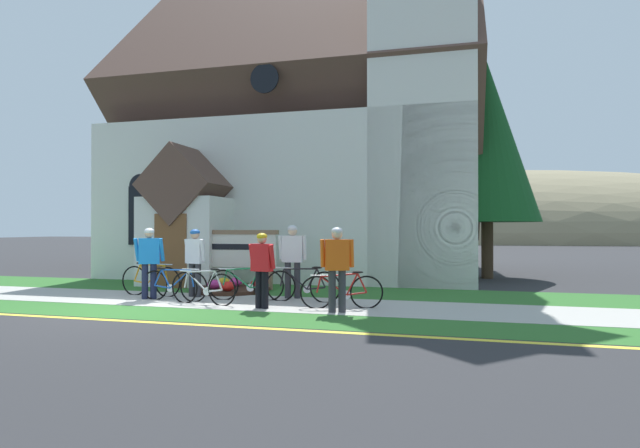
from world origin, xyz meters
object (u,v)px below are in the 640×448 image
cyclist_in_green_jersey (149,257)px  cyclist_in_yellow_jersey (195,257)px  bicycle_yellow (303,285)px  roadside_conifer (487,142)px  church_sign (239,250)px  bicycle_orange (342,291)px  bicycle_white (151,280)px  cyclist_in_white_jersey (262,265)px  bicycle_green (203,288)px  bicycle_silver (246,284)px  cyclist_in_orange_jersey (337,262)px  bicycle_blue (174,285)px  cyclist_in_blue_jersey (293,255)px

cyclist_in_green_jersey → cyclist_in_yellow_jersey: bearing=35.4°
bicycle_yellow → cyclist_in_yellow_jersey: 2.87m
bicycle_yellow → roadside_conifer: roadside_conifer is taller
church_sign → bicycle_orange: bearing=-36.7°
bicycle_white → bicycle_orange: bearing=-8.0°
cyclist_in_white_jersey → bicycle_orange: bearing=15.9°
bicycle_green → cyclist_in_green_jersey: bearing=165.3°
church_sign → cyclist_in_white_jersey: size_ratio=1.45×
cyclist_in_yellow_jersey → church_sign: bearing=78.6°
bicycle_yellow → bicycle_white: size_ratio=1.03×
bicycle_silver → cyclist_in_orange_jersey: size_ratio=1.04×
cyclist_in_green_jersey → cyclist_in_orange_jersey: 4.82m
church_sign → bicycle_green: bearing=-81.8°
bicycle_blue → bicycle_white: (-1.01, 0.60, 0.02)m
cyclist_in_green_jersey → cyclist_in_orange_jersey: size_ratio=0.99×
bicycle_green → cyclist_in_yellow_jersey: 1.44m
bicycle_orange → bicycle_blue: bearing=178.4°
bicycle_orange → bicycle_yellow: bearing=147.0°
bicycle_orange → cyclist_in_white_jersey: size_ratio=1.07×
bicycle_yellow → bicycle_green: size_ratio=1.04×
church_sign → bicycle_silver: size_ratio=1.29×
bicycle_yellow → bicycle_green: 2.23m
church_sign → roadside_conifer: 9.14m
bicycle_orange → cyclist_in_green_jersey: size_ratio=1.00×
bicycle_yellow → cyclist_in_green_jersey: 3.76m
bicycle_white → bicycle_silver: bearing=-2.2°
church_sign → bicycle_silver: 2.39m
bicycle_blue → cyclist_in_blue_jersey: size_ratio=1.00×
cyclist_in_green_jersey → cyclist_in_blue_jersey: bearing=16.6°
bicycle_silver → cyclist_in_blue_jersey: bearing=30.3°
cyclist_in_yellow_jersey → roadside_conifer: roadside_conifer is taller
bicycle_white → cyclist_in_green_jersey: cyclist_in_green_jersey is taller
cyclist_in_orange_jersey → cyclist_in_green_jersey: bearing=171.2°
cyclist_in_orange_jersey → bicycle_white: bearing=166.1°
bicycle_blue → roadside_conifer: bearing=45.2°
bicycle_yellow → bicycle_orange: size_ratio=1.06×
church_sign → cyclist_in_green_jersey: bearing=-116.9°
roadside_conifer → cyclist_in_green_jersey: bearing=-137.8°
roadside_conifer → cyclist_in_blue_jersey: bearing=-127.1°
bicycle_white → cyclist_in_orange_jersey: cyclist_in_orange_jersey is taller
cyclist_in_blue_jersey → cyclist_in_orange_jersey: bearing=-48.9°
bicycle_green → cyclist_in_orange_jersey: 3.19m
bicycle_yellow → bicycle_green: (-2.03, -0.93, -0.00)m
cyclist_in_green_jersey → bicycle_orange: bearing=-2.3°
roadside_conifer → cyclist_in_white_jersey: bearing=-121.8°
bicycle_silver → bicycle_green: (-0.66, -0.85, -0.01)m
cyclist_in_yellow_jersey → cyclist_in_blue_jersey: size_ratio=0.94×
bicycle_green → church_sign: bearing=98.2°
bicycle_green → cyclist_in_blue_jersey: (1.62, 1.41, 0.67)m
cyclist_in_white_jersey → cyclist_in_blue_jersey: cyclist_in_blue_jersey is taller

